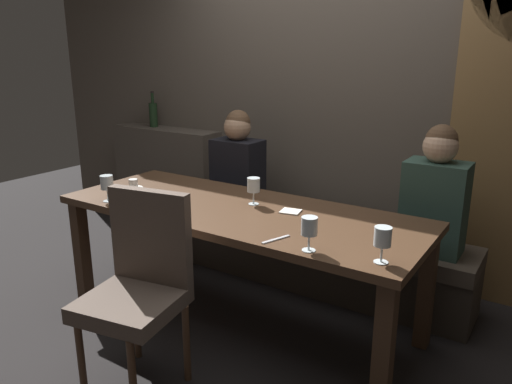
# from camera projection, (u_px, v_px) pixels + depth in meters

# --- Properties ---
(ground) EXTENTS (9.00, 9.00, 0.00)m
(ground) POSITION_uv_depth(u_px,v_px,m) (239.00, 320.00, 3.08)
(ground) COLOR black
(back_wall_tiled) EXTENTS (6.00, 0.12, 3.00)m
(back_wall_tiled) POSITION_uv_depth(u_px,v_px,m) (332.00, 69.00, 3.65)
(back_wall_tiled) COLOR brown
(back_wall_tiled) RESTS_ON ground
(back_counter) EXTENTS (1.10, 0.28, 0.95)m
(back_counter) POSITION_uv_depth(u_px,v_px,m) (168.00, 178.00, 4.60)
(back_counter) COLOR #494138
(back_counter) RESTS_ON ground
(dining_table) EXTENTS (2.20, 0.84, 0.74)m
(dining_table) POSITION_uv_depth(u_px,v_px,m) (238.00, 222.00, 2.90)
(dining_table) COLOR #412B1C
(dining_table) RESTS_ON ground
(banquette_bench) EXTENTS (2.50, 0.44, 0.45)m
(banquette_bench) POSITION_uv_depth(u_px,v_px,m) (294.00, 250.00, 3.58)
(banquette_bench) COLOR #312A23
(banquette_bench) RESTS_ON ground
(chair_near_side) EXTENTS (0.51, 0.51, 0.98)m
(chair_near_side) POSITION_uv_depth(u_px,v_px,m) (140.00, 278.00, 2.39)
(chair_near_side) COLOR #4C3321
(chair_near_side) RESTS_ON ground
(diner_redhead) EXTENTS (0.36, 0.24, 0.77)m
(diner_redhead) POSITION_uv_depth(u_px,v_px,m) (238.00, 164.00, 3.67)
(diner_redhead) COLOR black
(diner_redhead) RESTS_ON banquette_bench
(diner_bearded) EXTENTS (0.36, 0.24, 0.78)m
(diner_bearded) POSITION_uv_depth(u_px,v_px,m) (436.00, 193.00, 2.90)
(diner_bearded) COLOR #2D473D
(diner_bearded) RESTS_ON banquette_bench
(wine_bottle_dark_red) EXTENTS (0.08, 0.08, 0.33)m
(wine_bottle_dark_red) POSITION_uv_depth(u_px,v_px,m) (153.00, 114.00, 4.52)
(wine_bottle_dark_red) COLOR black
(wine_bottle_dark_red) RESTS_ON back_counter
(wine_glass_end_right) EXTENTS (0.08, 0.08, 0.16)m
(wine_glass_end_right) POSITION_uv_depth(u_px,v_px,m) (383.00, 238.00, 2.10)
(wine_glass_end_right) COLOR silver
(wine_glass_end_right) RESTS_ON dining_table
(wine_glass_far_left) EXTENTS (0.08, 0.08, 0.16)m
(wine_glass_far_left) POSITION_uv_depth(u_px,v_px,m) (309.00, 228.00, 2.23)
(wine_glass_far_left) COLOR silver
(wine_glass_far_left) RESTS_ON dining_table
(wine_glass_near_right) EXTENTS (0.08, 0.08, 0.16)m
(wine_glass_near_right) POSITION_uv_depth(u_px,v_px,m) (254.00, 186.00, 2.91)
(wine_glass_near_right) COLOR silver
(wine_glass_near_right) RESTS_ON dining_table
(wine_glass_far_right) EXTENTS (0.08, 0.08, 0.16)m
(wine_glass_far_right) POSITION_uv_depth(u_px,v_px,m) (107.00, 183.00, 2.97)
(wine_glass_far_right) COLOR silver
(wine_glass_far_right) RESTS_ON dining_table
(espresso_cup) EXTENTS (0.12, 0.12, 0.06)m
(espresso_cup) POSITION_uv_depth(u_px,v_px,m) (133.00, 185.00, 3.28)
(espresso_cup) COLOR white
(espresso_cup) RESTS_ON dining_table
(fork_on_table) EXTENTS (0.07, 0.17, 0.01)m
(fork_on_table) POSITION_uv_depth(u_px,v_px,m) (276.00, 239.00, 2.39)
(fork_on_table) COLOR silver
(fork_on_table) RESTS_ON dining_table
(folded_napkin) EXTENTS (0.13, 0.12, 0.01)m
(folded_napkin) POSITION_uv_depth(u_px,v_px,m) (291.00, 211.00, 2.80)
(folded_napkin) COLOR silver
(folded_napkin) RESTS_ON dining_table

